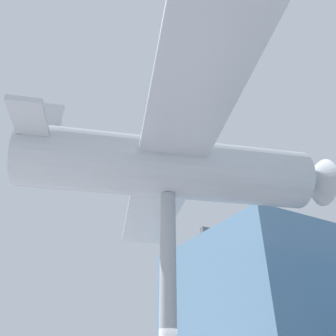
% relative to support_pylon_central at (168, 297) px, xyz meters
% --- Properties ---
extents(glass_pavilion_left, '(11.61, 13.53, 9.61)m').
position_rel_support_pylon_central_xyz_m(glass_pavilion_left, '(-8.43, 13.50, 1.17)').
color(glass_pavilion_left, slate).
rests_on(glass_pavilion_left, ground_plane).
extents(support_pylon_central, '(0.52, 0.52, 6.70)m').
position_rel_support_pylon_central_xyz_m(support_pylon_central, '(0.00, 0.00, 0.00)').
color(support_pylon_central, '#999EA3').
rests_on(support_pylon_central, ground_plane).
extents(suspended_airplane, '(16.66, 11.95, 3.40)m').
position_rel_support_pylon_central_xyz_m(suspended_airplane, '(0.07, 0.23, 4.45)').
color(suspended_airplane, '#B2B7BC').
rests_on(suspended_airplane, support_pylon_central).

